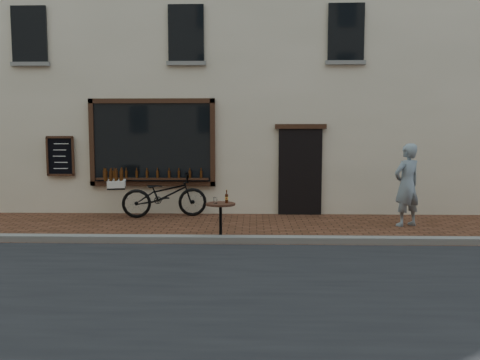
{
  "coord_description": "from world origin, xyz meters",
  "views": [
    {
      "loc": [
        0.72,
        -8.53,
        2.01
      ],
      "look_at": [
        0.43,
        1.2,
        1.1
      ],
      "focal_mm": 35.0,
      "sensor_mm": 36.0,
      "label": 1
    }
  ],
  "objects": [
    {
      "name": "bistro_table",
      "position": [
        0.08,
        0.35,
        0.52
      ],
      "size": [
        0.57,
        0.57,
        0.98
      ],
      "color": "black",
      "rests_on": "ground"
    },
    {
      "name": "ground",
      "position": [
        0.0,
        0.0,
        0.0
      ],
      "size": [
        90.0,
        90.0,
        0.0
      ],
      "primitive_type": "plane",
      "color": "#4D2919",
      "rests_on": "ground"
    },
    {
      "name": "shop_building",
      "position": [
        0.0,
        6.5,
        5.0
      ],
      "size": [
        28.0,
        6.2,
        10.0
      ],
      "color": "beige",
      "rests_on": "ground"
    },
    {
      "name": "kerb",
      "position": [
        0.0,
        0.2,
        0.06
      ],
      "size": [
        90.0,
        0.25,
        0.12
      ],
      "primitive_type": "cube",
      "color": "slate",
      "rests_on": "ground"
    },
    {
      "name": "cargo_bicycle",
      "position": [
        -1.55,
        2.98,
        0.56
      ],
      "size": [
        2.52,
        1.21,
        1.18
      ],
      "rotation": [
        0.0,
        0.0,
        1.8
      ],
      "color": "black",
      "rests_on": "ground"
    },
    {
      "name": "pedestrian",
      "position": [
        4.14,
        1.97,
        0.93
      ],
      "size": [
        0.8,
        0.7,
        1.85
      ],
      "primitive_type": "imported",
      "rotation": [
        0.0,
        0.0,
        3.61
      ],
      "color": "gray",
      "rests_on": "ground"
    }
  ]
}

